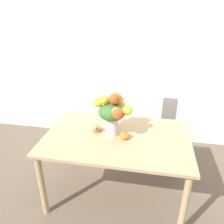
% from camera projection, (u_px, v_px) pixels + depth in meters
% --- Properties ---
extents(ground_plane, '(12.00, 12.00, 0.00)m').
position_uv_depth(ground_plane, '(116.00, 191.00, 2.50)').
color(ground_plane, brown).
extents(wall_back, '(8.00, 0.06, 2.70)m').
position_uv_depth(wall_back, '(132.00, 52.00, 3.04)').
color(wall_back, white).
rests_on(wall_back, ground_plane).
extents(dining_table, '(1.44, 0.94, 0.74)m').
position_uv_depth(dining_table, '(117.00, 143.00, 2.22)').
color(dining_table, tan).
rests_on(dining_table, ground_plane).
extents(flower_vase, '(0.38, 0.36, 0.44)m').
position_uv_depth(flower_vase, '(113.00, 111.00, 2.10)').
color(flower_vase, silver).
rests_on(flower_vase, dining_table).
extents(pumpkin, '(0.09, 0.09, 0.09)m').
position_uv_depth(pumpkin, '(125.00, 136.00, 2.11)').
color(pumpkin, orange).
rests_on(pumpkin, dining_table).
extents(turkey_figurine, '(0.10, 0.13, 0.08)m').
position_uv_depth(turkey_figurine, '(97.00, 128.00, 2.25)').
color(turkey_figurine, '#A87A4C').
rests_on(turkey_figurine, dining_table).
extents(dining_chair_near_window, '(0.43, 0.43, 1.02)m').
position_uv_depth(dining_chair_near_window, '(146.00, 120.00, 2.97)').
color(dining_chair_near_window, silver).
rests_on(dining_chair_near_window, ground_plane).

